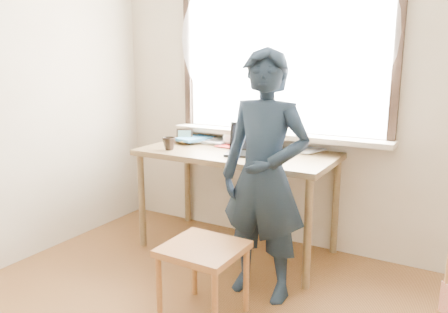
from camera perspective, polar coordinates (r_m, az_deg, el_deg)
The scene contains 12 objects.
room_shell at distance 1.95m, azimuth -8.59°, elevation 15.80°, with size 3.52×4.02×2.61m.
desk at distance 3.45m, azimuth 1.71°, elevation -0.68°, with size 1.53×0.77×0.82m.
laptop at distance 3.33m, azimuth 3.36°, elevation 1.30°, with size 0.40×0.35×0.23m.
mug_white at distance 3.69m, azimuth 0.75°, elevation 2.27°, with size 0.12×0.12×0.09m, color white.
mug_dark at distance 3.50m, azimuth -7.17°, elevation 1.68°, with size 0.11×0.11×0.10m, color black.
mouse at distance 3.16m, azimuth 7.47°, elevation -0.04°, with size 0.10×0.07×0.04m, color black.
desk_clutter at distance 3.80m, azimuth -1.82°, elevation 2.23°, with size 0.86×0.46×0.05m.
book_a at distance 3.84m, azimuth -1.87°, elevation 2.18°, with size 0.21×0.28×0.03m, color white.
book_b at distance 3.52m, azimuth 9.76°, elevation 1.01°, with size 0.18×0.25×0.02m, color white.
picture_frame at distance 3.80m, azimuth -5.17°, elevation 2.66°, with size 0.13×0.07×0.11m.
work_chair at distance 2.64m, azimuth -2.72°, elevation -12.96°, with size 0.45×0.43×0.46m.
person at distance 2.77m, azimuth 5.30°, elevation -2.65°, with size 0.58×0.38×1.60m, color black.
Camera 1 is at (1.19, -1.33, 1.52)m, focal length 35.00 mm.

